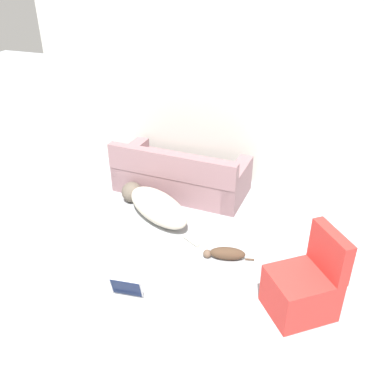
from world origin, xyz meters
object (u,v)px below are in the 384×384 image
couch (181,176)px  dog (155,205)px  side_chair (305,287)px  laptop_open (125,296)px  cat (226,254)px

couch → dog: bearing=87.1°
dog → side_chair: size_ratio=1.60×
dog → laptop_open: 1.62m
dog → side_chair: side_chair is taller
cat → laptop_open: laptop_open is taller
laptop_open → side_chair: 1.84m
laptop_open → side_chair: side_chair is taller
couch → side_chair: 2.74m
dog → laptop_open: (0.33, -1.58, -0.10)m
dog → couch: bearing=-65.9°
side_chair → laptop_open: bearing=-111.7°
couch → dog: (-0.08, -0.79, -0.06)m
couch → laptop_open: couch is taller
dog → side_chair: 2.35m
cat → couch: bearing=-63.9°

